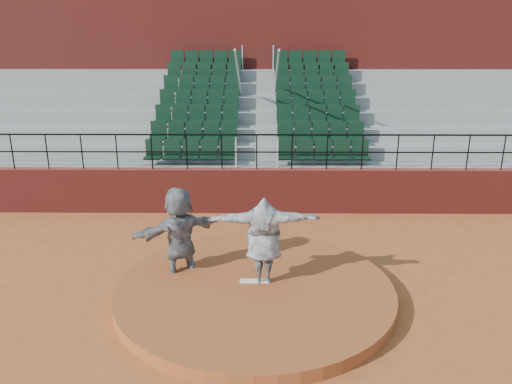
# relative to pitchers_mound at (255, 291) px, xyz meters

# --- Properties ---
(ground) EXTENTS (90.00, 90.00, 0.00)m
(ground) POSITION_rel_pitchers_mound_xyz_m (0.00, 0.00, -0.12)
(ground) COLOR #A65225
(ground) RESTS_ON ground
(pitchers_mound) EXTENTS (5.50, 5.50, 0.25)m
(pitchers_mound) POSITION_rel_pitchers_mound_xyz_m (0.00, 0.00, 0.00)
(pitchers_mound) COLOR #9C4A23
(pitchers_mound) RESTS_ON ground
(pitching_rubber) EXTENTS (0.60, 0.15, 0.03)m
(pitching_rubber) POSITION_rel_pitchers_mound_xyz_m (0.00, 0.15, 0.14)
(pitching_rubber) COLOR white
(pitching_rubber) RESTS_ON pitchers_mound
(boundary_wall) EXTENTS (24.00, 0.30, 1.30)m
(boundary_wall) POSITION_rel_pitchers_mound_xyz_m (0.00, 5.00, 0.53)
(boundary_wall) COLOR maroon
(boundary_wall) RESTS_ON ground
(wall_railing) EXTENTS (24.04, 0.05, 1.03)m
(wall_railing) POSITION_rel_pitchers_mound_xyz_m (0.00, 5.00, 1.90)
(wall_railing) COLOR black
(wall_railing) RESTS_ON boundary_wall
(seating_deck) EXTENTS (24.00, 5.97, 4.63)m
(seating_deck) POSITION_rel_pitchers_mound_xyz_m (0.00, 8.65, 1.31)
(seating_deck) COLOR gray
(seating_deck) RESTS_ON ground
(press_box_facade) EXTENTS (24.00, 3.00, 7.10)m
(press_box_facade) POSITION_rel_pitchers_mound_xyz_m (0.00, 12.60, 3.43)
(press_box_facade) COLOR maroon
(press_box_facade) RESTS_ON ground
(pitcher) EXTENTS (2.20, 0.67, 1.77)m
(pitcher) POSITION_rel_pitchers_mound_xyz_m (0.17, 0.20, 1.01)
(pitcher) COLOR black
(pitcher) RESTS_ON pitchers_mound
(fielder) EXTENTS (1.94, 1.53, 2.06)m
(fielder) POSITION_rel_pitchers_mound_xyz_m (-1.58, 0.72, 0.90)
(fielder) COLOR black
(fielder) RESTS_ON ground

